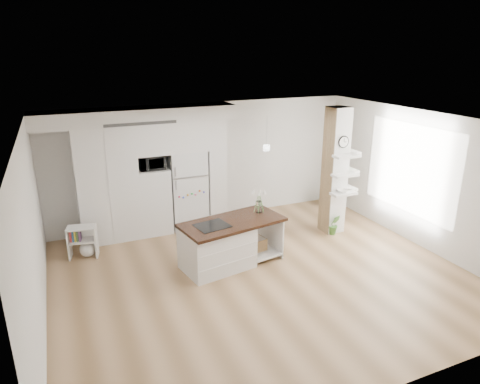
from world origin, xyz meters
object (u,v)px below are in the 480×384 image
object	(u,v)px
refrigerator	(187,189)
bookshelf	(84,243)
floor_plant_a	(334,224)
kitchen_island	(223,244)

from	to	relation	value
refrigerator	bookshelf	distance (m)	2.45
refrigerator	floor_plant_a	world-z (taller)	refrigerator
bookshelf	floor_plant_a	size ratio (longest dim) A/B	1.37
refrigerator	bookshelf	world-z (taller)	refrigerator
refrigerator	bookshelf	size ratio (longest dim) A/B	2.81
floor_plant_a	kitchen_island	bearing A→B (deg)	-172.22
refrigerator	kitchen_island	world-z (taller)	refrigerator
kitchen_island	refrigerator	bearing A→B (deg)	80.89
bookshelf	kitchen_island	bearing A→B (deg)	-19.34
floor_plant_a	bookshelf	bearing A→B (deg)	168.45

